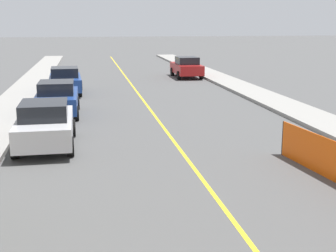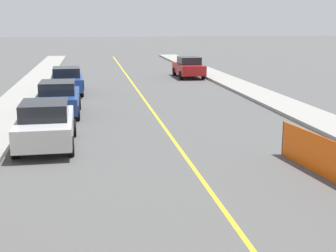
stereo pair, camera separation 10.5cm
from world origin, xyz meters
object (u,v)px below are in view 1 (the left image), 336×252
object	(u,v)px
parked_car_curb_near	(45,124)
parked_car_curb_far	(65,81)
parked_car_opposite_side	(187,67)
parked_car_curb_mid	(57,98)

from	to	relation	value
parked_car_curb_near	parked_car_curb_far	distance (m)	12.17
parked_car_curb_far	parked_car_curb_near	bearing A→B (deg)	-93.25
parked_car_curb_near	parked_car_opposite_side	size ratio (longest dim) A/B	1.01
parked_car_opposite_side	parked_car_curb_far	bearing A→B (deg)	-141.68
parked_car_curb_near	parked_car_curb_mid	size ratio (longest dim) A/B	1.01
parked_car_curb_near	parked_car_opposite_side	distance (m)	21.14
parked_car_curb_mid	parked_car_opposite_side	world-z (taller)	same
parked_car_curb_near	parked_car_curb_mid	bearing A→B (deg)	88.12
parked_car_curb_near	parked_car_curb_far	world-z (taller)	same
parked_car_curb_near	parked_car_opposite_side	bearing A→B (deg)	63.78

